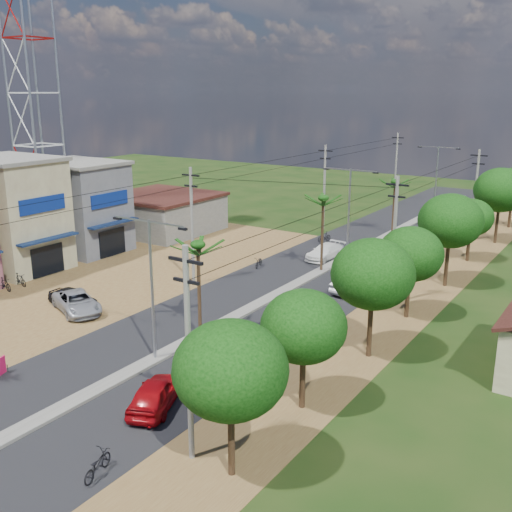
{
  "coord_description": "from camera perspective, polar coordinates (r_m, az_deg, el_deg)",
  "views": [
    {
      "loc": [
        21.42,
        -22.42,
        14.54
      ],
      "look_at": [
        -1.3,
        12.17,
        3.0
      ],
      "focal_mm": 42.0,
      "sensor_mm": 36.0,
      "label": 1
    }
  ],
  "objects": [
    {
      "name": "palm_median_near",
      "position": [
        35.18,
        -5.55,
        0.68
      ],
      "size": [
        2.0,
        2.0,
        6.15
      ],
      "color": "black",
      "rests_on": "ground"
    },
    {
      "name": "car_white_far",
      "position": [
        53.28,
        6.6,
        0.36
      ],
      "size": [
        2.3,
        4.65,
        1.3
      ],
      "primitive_type": "imported",
      "rotation": [
        0.0,
        0.0,
        -0.11
      ],
      "color": "silver",
      "rests_on": "ground"
    },
    {
      "name": "car_parked_dark",
      "position": [
        43.25,
        -17.04,
        -3.86
      ],
      "size": [
        3.84,
        1.58,
        1.3
      ],
      "primitive_type": "imported",
      "rotation": [
        0.0,
        0.0,
        1.58
      ],
      "color": "black",
      "rests_on": "ground"
    },
    {
      "name": "tree_east_d",
      "position": [
        39.69,
        14.51,
        0.18
      ],
      "size": [
        4.2,
        4.2,
        6.13
      ],
      "color": "black",
      "rests_on": "ground"
    },
    {
      "name": "shophouse_grey",
      "position": [
        57.6,
        -16.47,
        4.56
      ],
      "size": [
        9.0,
        6.4,
        8.3
      ],
      "color": "#54555D",
      "rests_on": "ground"
    },
    {
      "name": "utility_pole_e_c",
      "position": [
        62.77,
        20.17,
        5.66
      ],
      "size": [
        1.6,
        0.24,
        9.0
      ],
      "color": "#605E56",
      "rests_on": "ground"
    },
    {
      "name": "dirt_lot_west",
      "position": [
        49.63,
        -16.09,
        -2.07
      ],
      "size": [
        18.0,
        46.0,
        0.04
      ],
      "primitive_type": "cube",
      "color": "brown",
      "rests_on": "ground"
    },
    {
      "name": "moto_rider_west_b",
      "position": [
        59.37,
        6.52,
        1.79
      ],
      "size": [
        1.03,
        1.7,
        0.99
      ],
      "primitive_type": "imported",
      "rotation": [
        0.0,
        0.0,
        -0.37
      ],
      "color": "black",
      "rests_on": "ground"
    },
    {
      "name": "palm_median_mid",
      "position": [
        48.3,
        6.43,
        5.18
      ],
      "size": [
        2.0,
        2.0,
        6.55
      ],
      "color": "black",
      "rests_on": "ground"
    },
    {
      "name": "moto_rider_west_a",
      "position": [
        50.51,
        0.28,
        -0.61
      ],
      "size": [
        1.11,
        1.83,
        0.91
      ],
      "primitive_type": "imported",
      "rotation": [
        0.0,
        0.0,
        0.32
      ],
      "color": "black",
      "rests_on": "ground"
    },
    {
      "name": "tree_east_e",
      "position": [
        46.93,
        18.03,
        3.19
      ],
      "size": [
        4.8,
        4.8,
        7.14
      ],
      "color": "black",
      "rests_on": "ground"
    },
    {
      "name": "ground",
      "position": [
        34.25,
        -9.54,
        -9.77
      ],
      "size": [
        160.0,
        160.0,
        0.0
      ],
      "primitive_type": "plane",
      "color": "black",
      "rests_on": "ground"
    },
    {
      "name": "palm_median_far",
      "position": [
        62.91,
        13.1,
        6.7
      ],
      "size": [
        2.0,
        2.0,
        5.85
      ],
      "color": "black",
      "rests_on": "ground"
    },
    {
      "name": "utility_pole_e_b",
      "position": [
        42.02,
        13.01,
        1.71
      ],
      "size": [
        1.6,
        0.24,
        9.0
      ],
      "color": "#605E56",
      "rests_on": "ground"
    },
    {
      "name": "tree_east_g",
      "position": [
        62.23,
        22.27,
        5.83
      ],
      "size": [
        5.0,
        5.0,
        7.38
      ],
      "color": "black",
      "rests_on": "ground"
    },
    {
      "name": "low_shed",
      "position": [
        64.13,
        -8.97,
        4.08
      ],
      "size": [
        10.4,
        10.4,
        3.95
      ],
      "color": "#605E56",
      "rests_on": "ground"
    },
    {
      "name": "car_silver_mid",
      "position": [
        44.85,
        9.19,
        -2.62
      ],
      "size": [
        2.04,
        4.31,
        1.36
      ],
      "primitive_type": "imported",
      "rotation": [
        0.0,
        0.0,
        2.99
      ],
      "color": "#9A9CA2",
      "rests_on": "ground"
    },
    {
      "name": "tree_east_b",
      "position": [
        27.54,
        4.57,
        -6.72
      ],
      "size": [
        4.0,
        4.0,
        5.83
      ],
      "color": "black",
      "rests_on": "ground"
    },
    {
      "name": "car_parked_silver",
      "position": [
        42.16,
        -16.69,
        -4.3
      ],
      "size": [
        5.37,
        3.99,
        1.36
      ],
      "primitive_type": "imported",
      "rotation": [
        0.0,
        0.0,
        1.17
      ],
      "color": "#9A9CA2",
      "rests_on": "ground"
    },
    {
      "name": "dirt_shoulder_east",
      "position": [
        42.17,
        13.41,
        -5.01
      ],
      "size": [
        5.0,
        90.0,
        0.03
      ],
      "primitive_type": "cube",
      "color": "brown",
      "rests_on": "ground"
    },
    {
      "name": "streetlight_near",
      "position": [
        32.51,
        -9.92,
        -2.12
      ],
      "size": [
        5.1,
        0.18,
        8.0
      ],
      "color": "gray",
      "rests_on": "ground"
    },
    {
      "name": "tree_east_c",
      "position": [
        33.11,
        11.07,
        -1.71
      ],
      "size": [
        4.6,
        4.6,
        6.83
      ],
      "color": "black",
      "rests_on": "ground"
    },
    {
      "name": "utility_pole_w_c",
      "position": [
        63.93,
        6.53,
        6.68
      ],
      "size": [
        1.6,
        0.24,
        9.0
      ],
      "color": "#605E56",
      "rests_on": "ground"
    },
    {
      "name": "utility_pole_e_a",
      "position": [
        23.65,
        -6.44,
        -8.96
      ],
      "size": [
        1.6,
        0.24,
        9.0
      ],
      "color": "#605E56",
      "rests_on": "ground"
    },
    {
      "name": "tree_east_a",
      "position": [
        22.64,
        -2.45,
        -10.78
      ],
      "size": [
        4.4,
        4.4,
        6.37
      ],
      "color": "black",
      "rests_on": "ground"
    },
    {
      "name": "utility_pole_w_b",
      "position": [
        45.7,
        -6.11,
        3.13
      ],
      "size": [
        1.6,
        0.24,
        9.0
      ],
      "color": "#605E56",
      "rests_on": "ground"
    },
    {
      "name": "streetlight_mid",
      "position": [
        52.94,
        8.86,
        4.78
      ],
      "size": [
        5.1,
        0.18,
        8.0
      ],
      "color": "gray",
      "rests_on": "ground"
    },
    {
      "name": "moto_rider_east",
      "position": [
        25.34,
        -14.88,
        -18.71
      ],
      "size": [
        1.1,
        1.92,
        0.96
      ],
      "primitive_type": "imported",
      "rotation": [
        0.0,
        0.0,
        3.42
      ],
      "color": "black",
      "rests_on": "ground"
    },
    {
      "name": "median",
      "position": [
        47.97,
        5.13,
        -2.01
      ],
      "size": [
        1.0,
        90.0,
        0.18
      ],
      "primitive_type": "cube",
      "color": "#605E56",
      "rests_on": "ground"
    },
    {
      "name": "car_red_near",
      "position": [
        29.24,
        -9.52,
        -12.85
      ],
      "size": [
        3.23,
        4.59,
        1.45
      ],
      "primitive_type": "imported",
      "rotation": [
        0.0,
        0.0,
        3.54
      ],
      "color": "maroon",
      "rests_on": "ground"
    },
    {
      "name": "road",
      "position": [
        45.5,
        3.33,
        -3.06
      ],
      "size": [
        12.0,
        110.0,
        0.04
      ],
      "primitive_type": "cube",
      "color": "black",
      "rests_on": "ground"
    },
    {
      "name": "tree_east_f",
      "position": [
        54.87,
        19.81,
        3.46
      ],
      "size": [
        3.8,
        3.8,
        5.52
      ],
      "color": "black",
      "rests_on": "ground"
    },
    {
      "name": "shophouse_cream",
      "position": [
        53.36,
        -22.21,
        3.75
      ],
      "size": [
        9.0,
        6.4,
        9.3
      ],
      "color": "#998A67",
      "rests_on": "ground"
    },
    {
      "name": "streetlight_far",
      "position": [
        76.15,
        16.83,
        7.56
      ],
      "size": [
        5.1,
        0.18,
        8.0
      ],
      "color": "gray",
      "rests_on": "ground"
    },
    {
      "name": "utility_pole_w_d",
      "position": [
        83.05,
        13.19,
        8.41
      ],
      "size": [
        1.6,
        0.24,
        9.0
      ],
      "color": "#605E56",
      "rests_on": "ground"
    },
    {
      "name": "telecom_tower",
      "position": [
        60.76,
        -20.87,
        18.94
      ],
      "size": [
        3.8,
        3.8,
        43.0
      ],
      "color": "gray",
      "rests_on": "ground"
    }
  ]
}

